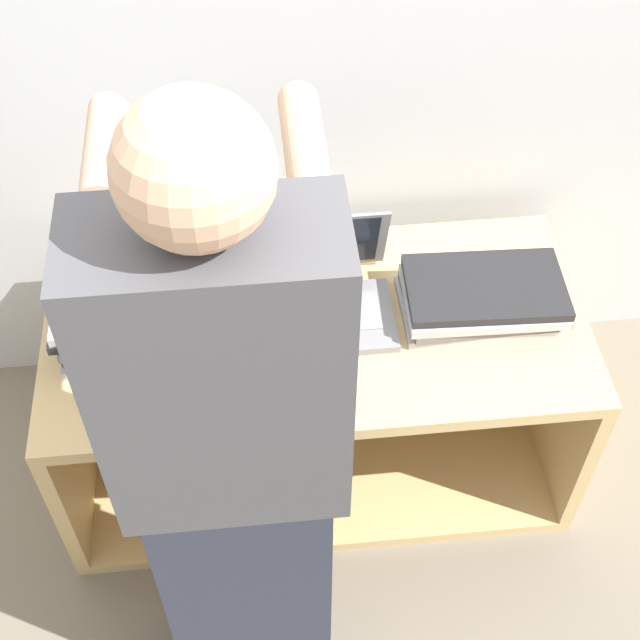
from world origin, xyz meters
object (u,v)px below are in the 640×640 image
Objects in this scene: laptop_stack_right at (482,297)px; person at (234,467)px; laptop_stack_left at (142,316)px; laptop_open at (314,294)px.

person reaches higher than laptop_stack_right.
laptop_open is at bearing 6.52° from laptop_stack_left.
laptop_stack_left is 0.60m from person.
laptop_open is at bearing 71.02° from person.
person is at bearing -108.98° from laptop_open.
laptop_stack_left is (-0.41, -0.05, 0.02)m from laptop_open.
person is (0.21, -0.54, 0.17)m from laptop_stack_left.
laptop_stack_right is (0.41, -0.05, -0.00)m from laptop_open.
laptop_open is 0.96× the size of laptop_stack_right.
person is (-0.61, -0.54, 0.19)m from laptop_stack_right.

